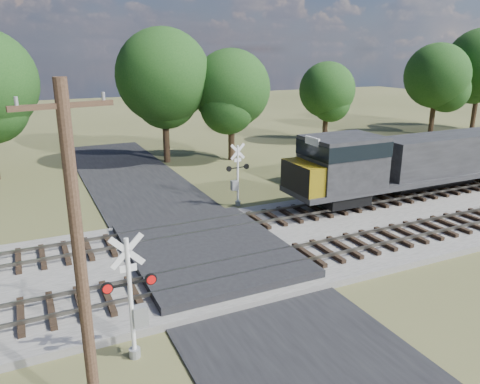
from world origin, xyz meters
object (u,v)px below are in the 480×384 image
crossing_signal_near (134,308)px  utility_pole (80,261)px  crossing_signal_far (237,180)px  equipment_shed (343,164)px

crossing_signal_near → utility_pole: bearing=-124.8°
crossing_signal_near → utility_pole: 4.11m
crossing_signal_near → crossing_signal_far: bearing=52.7°
crossing_signal_far → utility_pole: 18.45m
crossing_signal_far → equipment_shed: bearing=-177.3°
crossing_signal_far → utility_pole: utility_pole is taller
crossing_signal_near → crossing_signal_far: crossing_signal_near is taller
crossing_signal_near → crossing_signal_far: 15.32m
crossing_signal_near → equipment_shed: bearing=36.2°
crossing_signal_near → equipment_shed: (18.22, 13.57, -0.28)m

